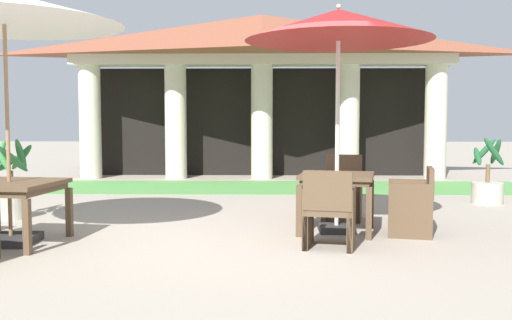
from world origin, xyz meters
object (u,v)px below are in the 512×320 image
Objects in this scene: patio_chair_near_foreground_east at (412,202)px; patio_umbrella_near_foreground at (338,27)px; patio_table_near_foreground at (337,182)px; patio_umbrella_mid_left at (4,11)px; patio_table_mid_left at (9,190)px; potted_palm_left_edge at (11,191)px; potted_palm_right_edge at (487,186)px; patio_chair_near_foreground_north at (342,190)px; patio_chair_near_foreground_south at (329,211)px.

patio_umbrella_near_foreground is at bearing 90.00° from patio_chair_near_foreground_east.
patio_chair_near_foreground_east reaches higher than patio_table_near_foreground.
patio_chair_near_foreground_east is 5.25m from patio_umbrella_mid_left.
patio_table_mid_left is 0.97× the size of potted_palm_left_edge.
potted_palm_right_edge is at bearing 26.15° from patio_umbrella_mid_left.
patio_table_mid_left is (-4.01, -1.69, 0.21)m from patio_chair_near_foreground_north.
patio_umbrella_near_foreground is at bearing -138.82° from potted_palm_right_edge.
potted_palm_right_edge is (7.42, 1.58, -0.08)m from potted_palm_left_edge.
patio_umbrella_mid_left reaches higher than potted_palm_left_edge.
patio_umbrella_mid_left is 2.91m from potted_palm_left_edge.
patio_umbrella_near_foreground is 4.35m from patio_table_mid_left.
patio_table_near_foreground is at bearing 11.56° from patio_umbrella_mid_left.
patio_table_near_foreground is at bearing 26.57° from patio_umbrella_near_foreground.
potted_palm_right_edge reaches higher than patio_chair_near_foreground_north.
patio_chair_near_foreground_north is at bearing 22.91° from patio_table_mid_left.
patio_chair_near_foreground_east is 0.73× the size of potted_palm_right_edge.
patio_umbrella_near_foreground is at bearing -11.23° from potted_palm_left_edge.
potted_palm_left_edge reaches higher than patio_table_mid_left.
potted_palm_right_edge is (1.94, 2.68, -0.11)m from patio_chair_near_foreground_east.
patio_umbrella_near_foreground is 3.90m from patio_umbrella_mid_left.
patio_table_mid_left is 2.01m from patio_umbrella_mid_left.
potted_palm_right_edge is at bearing 41.18° from patio_table_near_foreground.
patio_chair_near_foreground_north is 0.31× the size of patio_umbrella_mid_left.
potted_palm_left_edge reaches higher than patio_chair_near_foreground_south.
patio_table_mid_left is (-3.82, -0.78, -1.94)m from patio_umbrella_near_foreground.
patio_chair_near_foreground_east is 3.31m from potted_palm_right_edge.
patio_chair_near_foreground_east is 5.58m from potted_palm_left_edge.
patio_umbrella_mid_left is 2.52× the size of potted_palm_right_edge.
patio_table_near_foreground is 0.96m from patio_chair_near_foreground_north.
patio_umbrella_near_foreground is at bearing 90.00° from patio_chair_near_foreground_south.
patio_chair_near_foreground_south is at bearing -2.05° from patio_table_mid_left.
patio_umbrella_mid_left is (-3.63, 0.13, 2.22)m from patio_chair_near_foreground_south.
patio_umbrella_near_foreground is 0.98× the size of patio_umbrella_mid_left.
patio_chair_near_foreground_east is (0.91, -0.19, -2.16)m from patio_umbrella_near_foreground.
potted_palm_right_edge is at bearing 41.18° from patio_umbrella_near_foreground.
patio_chair_near_foreground_south is (-0.19, -0.91, -0.23)m from patio_table_near_foreground.
patio_umbrella_mid_left is 7.78m from potted_palm_right_edge.
patio_chair_near_foreground_north reaches higher than patio_chair_near_foreground_south.
potted_palm_right_edge is (2.85, 2.49, -2.26)m from patio_umbrella_near_foreground.
potted_palm_left_edge reaches higher than patio_chair_near_foreground_north.
patio_chair_near_foreground_south is 3.64m from patio_table_mid_left.
patio_chair_near_foreground_south is at bearing -22.56° from potted_palm_left_edge.
patio_umbrella_mid_left is at bearing -66.06° from potted_palm_left_edge.
patio_chair_near_foreground_east is at bearing 7.12° from patio_table_mid_left.
potted_palm_right_edge is at bearing -24.02° from patio_chair_near_foreground_east.
potted_palm_left_edge is at bearing 11.95° from patio_chair_near_foreground_north.
patio_table_near_foreground is 1.93m from patio_umbrella_near_foreground.
patio_chair_near_foreground_north is 0.78× the size of potted_palm_left_edge.
patio_chair_near_foreground_south is at bearing -131.78° from potted_palm_right_edge.
patio_chair_near_foreground_north reaches higher than patio_chair_near_foreground_east.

